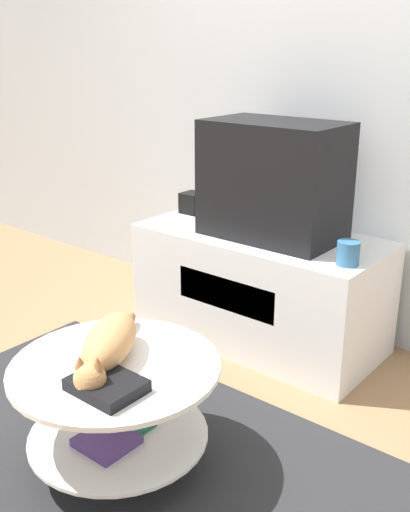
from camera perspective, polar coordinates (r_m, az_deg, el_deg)
The scene contains 10 objects.
ground_plane at distance 2.39m, azimuth -7.71°, elevation -18.14°, with size 12.00×12.00×0.00m, color #93704C.
wall_back at distance 3.09m, azimuth 12.32°, elevation 16.25°, with size 8.00×0.05×2.60m.
rug at distance 2.38m, azimuth -7.72°, elevation -17.95°, with size 2.03×1.20×0.02m.
tv_stand at distance 3.07m, azimuth 5.24°, elevation -2.94°, with size 1.23×0.59×0.57m.
tv at distance 2.86m, azimuth 6.54°, elevation 7.17°, with size 0.64×0.39×0.55m.
speaker at distance 3.31m, azimuth -1.18°, elevation 5.08°, with size 0.11×0.11×0.11m.
mug at distance 2.59m, azimuth 13.47°, elevation 0.27°, with size 0.10×0.10×0.10m.
coffee_table at distance 2.16m, azimuth -8.42°, elevation -13.47°, with size 0.72×0.72×0.41m.
dvd_box at distance 1.94m, azimuth -9.35°, elevation -12.04°, with size 0.22×0.17×0.04m.
cat at distance 2.07m, azimuth -9.21°, elevation -8.33°, with size 0.33×0.50×0.14m.
Camera 1 is at (1.42, -1.26, 1.45)m, focal length 42.00 mm.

